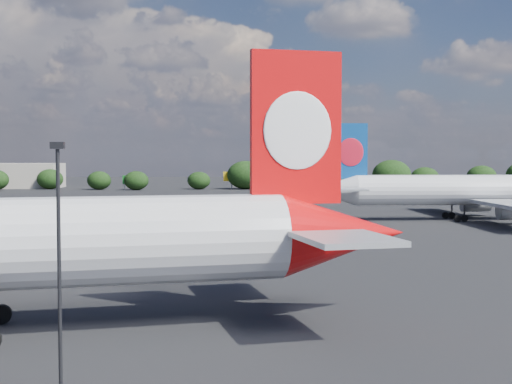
{
  "coord_description": "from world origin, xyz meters",
  "views": [
    {
      "loc": [
        14.83,
        -41.09,
        10.78
      ],
      "look_at": [
        16.0,
        12.0,
        8.0
      ],
      "focal_mm": 50.0,
      "sensor_mm": 36.0,
      "label": 1
    }
  ],
  "objects": [
    {
      "name": "horizon_treeline",
      "position": [
        20.0,
        179.32,
        3.97
      ],
      "size": [
        206.14,
        16.38,
        9.24
      ],
      "color": "black",
      "rests_on": "ground"
    },
    {
      "name": "billboard_yellow",
      "position": [
        12.0,
        182.0,
        3.87
      ],
      "size": [
        5.0,
        0.3,
        5.5
      ],
      "color": "yellow",
      "rests_on": "ground"
    },
    {
      "name": "apron_lamp_post",
      "position": [
        7.53,
        -12.45,
        6.3
      ],
      "size": [
        0.55,
        0.3,
        11.3
      ],
      "color": "black",
      "rests_on": "ground"
    },
    {
      "name": "china_southern_airliner",
      "position": [
        50.98,
        75.06,
        4.83
      ],
      "size": [
        48.59,
        46.16,
        15.88
      ],
      "color": "silver",
      "rests_on": "ground"
    },
    {
      "name": "highway_sign",
      "position": [
        -18.0,
        176.0,
        3.13
      ],
      "size": [
        6.0,
        0.3,
        4.5
      ],
      "color": "#135F1A",
      "rests_on": "ground"
    },
    {
      "name": "ground",
      "position": [
        0.0,
        60.0,
        0.0
      ],
      "size": [
        500.0,
        500.0,
        0.0
      ],
      "primitive_type": "plane",
      "color": "black",
      "rests_on": "ground"
    }
  ]
}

